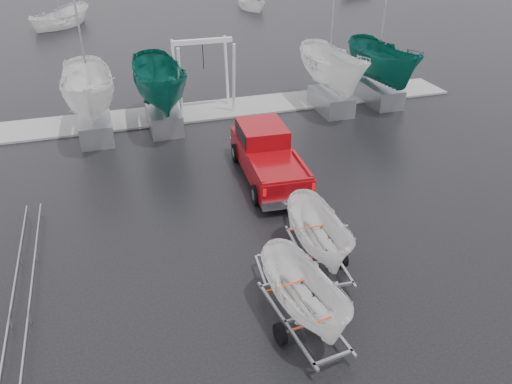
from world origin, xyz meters
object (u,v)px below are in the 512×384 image
at_px(trailer_hitched, 322,202).
at_px(trailer_parked, 307,259).
at_px(pickup_truck, 266,152).
at_px(boat_hoist, 204,66).

xyz_separation_m(trailer_hitched, trailer_parked, (-1.54, -2.50, -0.01)).
relative_size(pickup_truck, boat_hoist, 1.54).
relative_size(trailer_parked, boat_hoist, 1.09).
xyz_separation_m(trailer_parked, boat_hoist, (1.11, 17.54, 0.23)).
relative_size(pickup_truck, trailer_parked, 1.41).
height_order(trailer_parked, boat_hoist, trailer_parked).
bearing_deg(pickup_truck, boat_hoist, 99.50).
bearing_deg(pickup_truck, trailer_parked, -98.51).
distance_m(trailer_hitched, trailer_parked, 2.94).
bearing_deg(boat_hoist, pickup_truck, -84.19).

